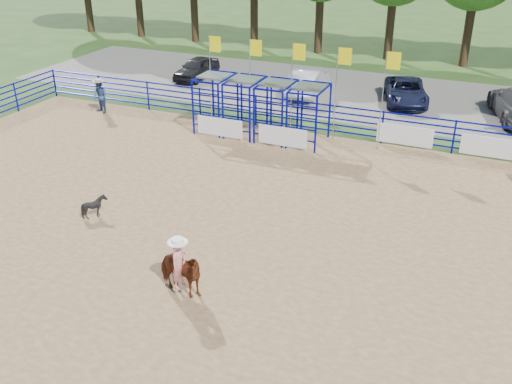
{
  "coord_description": "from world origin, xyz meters",
  "views": [
    {
      "loc": [
        7.18,
        -13.77,
        9.28
      ],
      "look_at": [
        0.86,
        1.0,
        1.3
      ],
      "focal_mm": 40.0,
      "sensor_mm": 36.0,
      "label": 1
    }
  ],
  "objects_px": {
    "horse_and_rider": "(179,268)",
    "calf": "(95,206)",
    "car_c": "(406,91)",
    "spectator_cowboy": "(100,96)",
    "car_b": "(308,82)",
    "car_a": "(197,68)"
  },
  "relations": [
    {
      "from": "calf",
      "to": "car_c",
      "type": "distance_m",
      "value": 18.39
    },
    {
      "from": "horse_and_rider",
      "to": "spectator_cowboy",
      "type": "distance_m",
      "value": 16.25
    },
    {
      "from": "car_c",
      "to": "car_a",
      "type": "bearing_deg",
      "value": 165.44
    },
    {
      "from": "horse_and_rider",
      "to": "calf",
      "type": "distance_m",
      "value": 5.45
    },
    {
      "from": "calf",
      "to": "horse_and_rider",
      "type": "bearing_deg",
      "value": -126.04
    },
    {
      "from": "spectator_cowboy",
      "to": "car_b",
      "type": "bearing_deg",
      "value": 40.24
    },
    {
      "from": "car_a",
      "to": "car_c",
      "type": "bearing_deg",
      "value": 2.5
    },
    {
      "from": "spectator_cowboy",
      "to": "car_c",
      "type": "relative_size",
      "value": 0.38
    },
    {
      "from": "car_a",
      "to": "spectator_cowboy",
      "type": "bearing_deg",
      "value": -97.53
    },
    {
      "from": "calf",
      "to": "car_a",
      "type": "height_order",
      "value": "car_a"
    },
    {
      "from": "calf",
      "to": "car_c",
      "type": "xyz_separation_m",
      "value": [
        7.28,
        16.89,
        0.22
      ]
    },
    {
      "from": "horse_and_rider",
      "to": "calf",
      "type": "bearing_deg",
      "value": 151.44
    },
    {
      "from": "spectator_cowboy",
      "to": "car_a",
      "type": "distance_m",
      "value": 7.82
    },
    {
      "from": "horse_and_rider",
      "to": "car_c",
      "type": "relative_size",
      "value": 0.54
    },
    {
      "from": "horse_and_rider",
      "to": "calf",
      "type": "relative_size",
      "value": 3.08
    },
    {
      "from": "horse_and_rider",
      "to": "car_b",
      "type": "xyz_separation_m",
      "value": [
        -2.77,
        18.9,
        -0.12
      ]
    },
    {
      "from": "calf",
      "to": "car_c",
      "type": "bearing_deg",
      "value": -30.79
    },
    {
      "from": "horse_and_rider",
      "to": "car_a",
      "type": "xyz_separation_m",
      "value": [
        -10.02,
        19.37,
        -0.2
      ]
    },
    {
      "from": "horse_and_rider",
      "to": "car_c",
      "type": "xyz_separation_m",
      "value": [
        2.5,
        19.48,
        -0.22
      ]
    },
    {
      "from": "calf",
      "to": "car_b",
      "type": "height_order",
      "value": "car_b"
    },
    {
      "from": "horse_and_rider",
      "to": "car_c",
      "type": "bearing_deg",
      "value": 82.68
    },
    {
      "from": "horse_and_rider",
      "to": "calf",
      "type": "xyz_separation_m",
      "value": [
        -4.77,
        2.6,
        -0.44
      ]
    }
  ]
}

